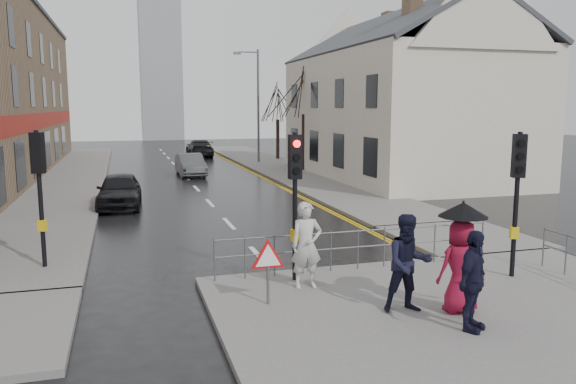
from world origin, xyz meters
TOP-DOWN VIEW (x-y plane):
  - ground at (0.00, 0.00)m, footprint 120.00×120.00m
  - near_pavement at (3.00, -3.50)m, footprint 10.00×9.00m
  - left_pavement at (-6.50, 23.00)m, footprint 4.00×44.00m
  - right_pavement at (6.50, 25.00)m, footprint 4.00×40.00m
  - pavement_bridge_right at (6.50, 3.00)m, footprint 4.00×4.20m
  - building_right_cream at (12.00, 18.00)m, footprint 9.00×16.40m
  - church_tower at (1.50, 62.00)m, footprint 5.00×5.00m
  - traffic_signal_near_left at (0.20, 0.20)m, footprint 0.28×0.27m
  - traffic_signal_near_right at (5.20, -1.00)m, footprint 0.34×0.33m
  - traffic_signal_far_left at (-5.50, 3.00)m, footprint 0.34×0.33m
  - guard_railing_front at (1.95, 0.60)m, footprint 7.14×0.04m
  - warning_sign at (-0.80, -1.21)m, footprint 0.80×0.07m
  - street_lamp at (5.82, 28.00)m, footprint 1.83×0.25m
  - tree_near at (7.50, 22.00)m, footprint 2.40×2.40m
  - tree_far at (8.00, 30.00)m, footprint 2.40×2.40m
  - pedestrian_a at (0.28, -0.40)m, footprint 0.71×0.48m
  - pedestrian_b at (1.71, -2.37)m, footprint 1.04×0.87m
  - pedestrian_with_umbrella at (2.65, -2.69)m, footprint 0.96×0.96m
  - pedestrian_d at (2.34, -3.55)m, footprint 1.13×0.99m
  - car_parked at (-3.71, 12.00)m, footprint 1.93×4.26m
  - car_mid at (0.35, 21.96)m, footprint 1.55×4.09m
  - car_far at (2.61, 34.89)m, footprint 2.17×4.97m

SIDE VIEW (x-z plane):
  - ground at x=0.00m, z-range 0.00..0.00m
  - near_pavement at x=3.00m, z-range 0.00..0.14m
  - left_pavement at x=-6.50m, z-range 0.00..0.14m
  - right_pavement at x=6.50m, z-range 0.00..0.14m
  - pavement_bridge_right at x=6.50m, z-range 0.00..0.14m
  - car_mid at x=0.35m, z-range 0.00..1.33m
  - car_parked at x=-3.71m, z-range 0.00..1.42m
  - car_far at x=2.61m, z-range 0.00..1.42m
  - guard_railing_front at x=1.95m, z-range 0.36..1.36m
  - warning_sign at x=-0.80m, z-range 0.37..1.72m
  - pedestrian_d at x=2.34m, z-range 0.14..1.97m
  - pedestrian_a at x=0.28m, z-range 0.14..2.05m
  - pedestrian_b at x=1.71m, z-range 0.14..2.07m
  - pedestrian_with_umbrella at x=2.65m, z-range 0.21..2.38m
  - traffic_signal_near_left at x=0.20m, z-range 0.76..4.16m
  - traffic_signal_near_right at x=5.20m, z-range 0.76..4.16m
  - traffic_signal_far_left at x=-5.50m, z-range 0.76..4.16m
  - tree_far at x=8.00m, z-range 1.60..7.24m
  - street_lamp at x=5.82m, z-range 0.71..8.71m
  - building_right_cream at x=12.00m, z-range -0.27..9.83m
  - tree_near at x=7.50m, z-range 1.85..8.43m
  - church_tower at x=1.50m, z-range 0.00..18.00m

